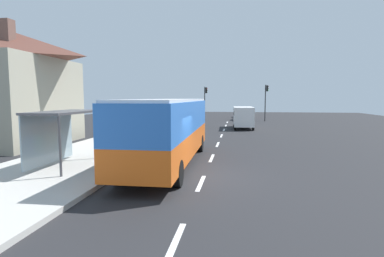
{
  "coord_description": "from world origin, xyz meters",
  "views": [
    {
      "loc": [
        1.61,
        -12.53,
        3.27
      ],
      "look_at": [
        -1.0,
        5.1,
        1.5
      ],
      "focal_mm": 28.9,
      "sensor_mm": 36.0,
      "label": 1
    }
  ],
  "objects_px": {
    "bus": "(169,127)",
    "white_van": "(243,116)",
    "recycling_bin_green": "(129,146)",
    "traffic_light_near_side": "(266,97)",
    "recycling_bin_blue": "(124,148)",
    "recycling_bin_orange": "(133,144)",
    "sedan_far": "(242,113)",
    "traffic_light_far_side": "(205,98)",
    "sedan_near": "(242,115)",
    "bus_shelter": "(59,124)",
    "recycling_bin_yellow": "(137,143)"
  },
  "relations": [
    {
      "from": "recycling_bin_yellow",
      "to": "traffic_light_near_side",
      "type": "height_order",
      "value": "traffic_light_near_side"
    },
    {
      "from": "recycling_bin_blue",
      "to": "bus_shelter",
      "type": "relative_size",
      "value": 0.24
    },
    {
      "from": "traffic_light_far_side",
      "to": "bus",
      "type": "bearing_deg",
      "value": -87.4
    },
    {
      "from": "sedan_near",
      "to": "traffic_light_far_side",
      "type": "bearing_deg",
      "value": -170.51
    },
    {
      "from": "sedan_near",
      "to": "recycling_bin_green",
      "type": "bearing_deg",
      "value": -102.15
    },
    {
      "from": "recycling_bin_green",
      "to": "recycling_bin_orange",
      "type": "xyz_separation_m",
      "value": [
        0.0,
        0.7,
        0.0
      ]
    },
    {
      "from": "sedan_near",
      "to": "recycling_bin_orange",
      "type": "distance_m",
      "value": 30.19
    },
    {
      "from": "recycling_bin_orange",
      "to": "traffic_light_far_side",
      "type": "height_order",
      "value": "traffic_light_far_side"
    },
    {
      "from": "recycling_bin_green",
      "to": "recycling_bin_orange",
      "type": "distance_m",
      "value": 0.7
    },
    {
      "from": "recycling_bin_yellow",
      "to": "bus_shelter",
      "type": "relative_size",
      "value": 0.24
    },
    {
      "from": "recycling_bin_orange",
      "to": "bus_shelter",
      "type": "xyz_separation_m",
      "value": [
        -2.21,
        -3.6,
        1.44
      ]
    },
    {
      "from": "white_van",
      "to": "traffic_light_near_side",
      "type": "relative_size",
      "value": 1.03
    },
    {
      "from": "recycling_bin_green",
      "to": "recycling_bin_yellow",
      "type": "relative_size",
      "value": 1.0
    },
    {
      "from": "recycling_bin_blue",
      "to": "recycling_bin_yellow",
      "type": "height_order",
      "value": "same"
    },
    {
      "from": "recycling_bin_green",
      "to": "recycling_bin_blue",
      "type": "bearing_deg",
      "value": -90.0
    },
    {
      "from": "recycling_bin_blue",
      "to": "recycling_bin_orange",
      "type": "xyz_separation_m",
      "value": [
        0.0,
        1.4,
        0.0
      ]
    },
    {
      "from": "bus",
      "to": "recycling_bin_blue",
      "type": "bearing_deg",
      "value": 168.56
    },
    {
      "from": "bus",
      "to": "white_van",
      "type": "xyz_separation_m",
      "value": [
        3.91,
        18.77,
        -0.5
      ]
    },
    {
      "from": "recycling_bin_blue",
      "to": "recycling_bin_green",
      "type": "xyz_separation_m",
      "value": [
        0.0,
        0.7,
        0.0
      ]
    },
    {
      "from": "sedan_far",
      "to": "bus_shelter",
      "type": "distance_m",
      "value": 41.06
    },
    {
      "from": "white_van",
      "to": "recycling_bin_yellow",
      "type": "height_order",
      "value": "white_van"
    },
    {
      "from": "recycling_bin_yellow",
      "to": "traffic_light_far_side",
      "type": "bearing_deg",
      "value": 87.74
    },
    {
      "from": "bus",
      "to": "recycling_bin_yellow",
      "type": "relative_size",
      "value": 11.62
    },
    {
      "from": "white_van",
      "to": "bus_shelter",
      "type": "relative_size",
      "value": 1.32
    },
    {
      "from": "bus_shelter",
      "to": "recycling_bin_yellow",
      "type": "bearing_deg",
      "value": 62.78
    },
    {
      "from": "bus_shelter",
      "to": "recycling_bin_orange",
      "type": "bearing_deg",
      "value": 58.44
    },
    {
      "from": "recycling_bin_green",
      "to": "recycling_bin_orange",
      "type": "bearing_deg",
      "value": 90.0
    },
    {
      "from": "recycling_bin_yellow",
      "to": "bus_shelter",
      "type": "xyz_separation_m",
      "value": [
        -2.21,
        -4.3,
        1.44
      ]
    },
    {
      "from": "sedan_near",
      "to": "bus_shelter",
      "type": "distance_m",
      "value": 34.24
    },
    {
      "from": "recycling_bin_green",
      "to": "traffic_light_near_side",
      "type": "relative_size",
      "value": 0.19
    },
    {
      "from": "bus",
      "to": "traffic_light_near_side",
      "type": "relative_size",
      "value": 2.17
    },
    {
      "from": "sedan_near",
      "to": "traffic_light_near_side",
      "type": "height_order",
      "value": "traffic_light_near_side"
    },
    {
      "from": "recycling_bin_orange",
      "to": "traffic_light_far_side",
      "type": "distance_m",
      "value": 28.72
    },
    {
      "from": "sedan_near",
      "to": "sedan_far",
      "type": "xyz_separation_m",
      "value": [
        0.0,
        7.02,
        0.0
      ]
    },
    {
      "from": "bus",
      "to": "recycling_bin_yellow",
      "type": "distance_m",
      "value": 3.79
    },
    {
      "from": "traffic_light_far_side",
      "to": "white_van",
      "type": "bearing_deg",
      "value": -65.65
    },
    {
      "from": "sedan_far",
      "to": "recycling_bin_green",
      "type": "height_order",
      "value": "sedan_far"
    },
    {
      "from": "sedan_near",
      "to": "sedan_far",
      "type": "height_order",
      "value": "same"
    },
    {
      "from": "white_van",
      "to": "recycling_bin_blue",
      "type": "bearing_deg",
      "value": -109.3
    },
    {
      "from": "bus",
      "to": "sedan_near",
      "type": "relative_size",
      "value": 2.47
    },
    {
      "from": "bus",
      "to": "traffic_light_far_side",
      "type": "bearing_deg",
      "value": 92.6
    },
    {
      "from": "bus_shelter",
      "to": "bus",
      "type": "bearing_deg",
      "value": 19.87
    },
    {
      "from": "sedan_near",
      "to": "recycling_bin_green",
      "type": "relative_size",
      "value": 4.71
    },
    {
      "from": "sedan_far",
      "to": "recycling_bin_blue",
      "type": "distance_m",
      "value": 38.45
    },
    {
      "from": "traffic_light_far_side",
      "to": "recycling_bin_blue",
      "type": "bearing_deg",
      "value": -92.1
    },
    {
      "from": "bus_shelter",
      "to": "traffic_light_far_side",
      "type": "bearing_deg",
      "value": 84.12
    },
    {
      "from": "recycling_bin_blue",
      "to": "recycling_bin_orange",
      "type": "bearing_deg",
      "value": 90.0
    },
    {
      "from": "recycling_bin_yellow",
      "to": "traffic_light_near_side",
      "type": "distance_m",
      "value": 28.89
    },
    {
      "from": "recycling_bin_green",
      "to": "traffic_light_far_side",
      "type": "xyz_separation_m",
      "value": [
        1.1,
        29.28,
        2.59
      ]
    },
    {
      "from": "recycling_bin_green",
      "to": "traffic_light_near_side",
      "type": "bearing_deg",
      "value": 71.19
    }
  ]
}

